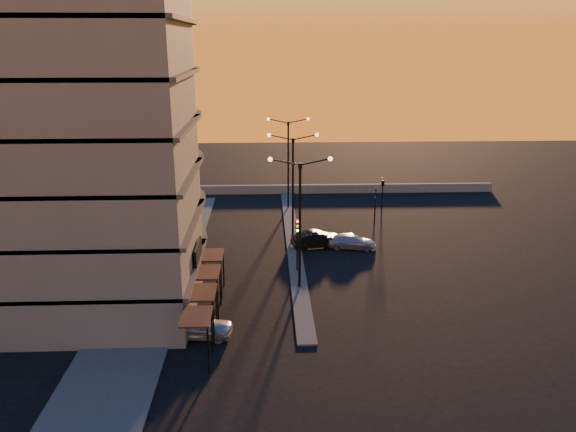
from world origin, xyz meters
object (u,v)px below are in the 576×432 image
at_px(streetlamp_mid, 293,179).
at_px(car_hatchback, 197,326).
at_px(car_sedan, 317,239).
at_px(car_wagon, 352,241).
at_px(traffic_light_main, 297,236).

bearing_deg(streetlamp_mid, car_hatchback, -111.32).
relative_size(streetlamp_mid, car_sedan, 2.20).
bearing_deg(car_sedan, car_wagon, -109.02).
distance_m(streetlamp_mid, traffic_light_main, 7.62).
distance_m(streetlamp_mid, car_wagon, 7.31).
distance_m(streetlamp_mid, car_hatchback, 18.53).
relative_size(traffic_light_main, car_hatchback, 0.99).
height_order(streetlamp_mid, car_wagon, streetlamp_mid).
relative_size(streetlamp_mid, car_wagon, 2.29).
bearing_deg(streetlamp_mid, traffic_light_main, -90.00).
height_order(car_hatchback, car_wagon, car_hatchback).
relative_size(traffic_light_main, car_wagon, 1.02).
relative_size(streetlamp_mid, car_hatchback, 2.23).
bearing_deg(traffic_light_main, streetlamp_mid, 90.00).
distance_m(car_hatchback, car_sedan, 17.13).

